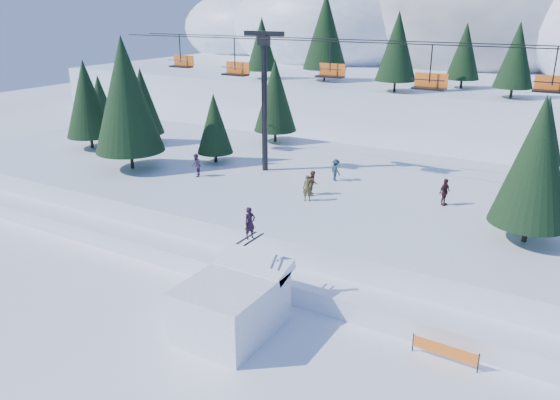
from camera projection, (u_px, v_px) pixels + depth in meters
The scene contains 10 objects.
ground at pixel (224, 353), 24.06m from camera, with size 160.00×160.00×0.00m, color white.
mid_shelf at pixel (374, 205), 38.28m from camera, with size 70.00×22.00×2.50m, color white.
berm at pixel (308, 270), 30.38m from camera, with size 70.00×6.00×1.10m, color white.
mountain_ridge at pixel (478, 40), 82.94m from camera, with size 119.00×60.63×26.46m.
jump_kicker at pixel (232, 304), 25.31m from camera, with size 3.80×5.17×5.71m.
chairlift at pixel (401, 91), 34.99m from camera, with size 46.00×3.21×10.28m.
conifer_stand at pixel (384, 126), 36.07m from camera, with size 63.50×18.78×10.03m.
distant_skiers at pixel (381, 183), 36.27m from camera, with size 30.40×7.84×1.86m.
banner_near at pixel (445, 351), 23.29m from camera, with size 2.86×0.16×0.90m.
banner_far at pixel (519, 351), 23.29m from camera, with size 2.75×0.85×0.90m.
Camera 1 is at (12.45, -16.37, 14.40)m, focal length 35.00 mm.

